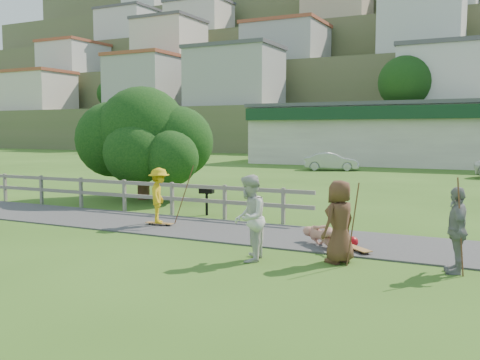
% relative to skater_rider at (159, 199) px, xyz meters
% --- Properties ---
extents(ground, '(260.00, 260.00, 0.00)m').
position_rel_skater_rider_xyz_m(ground, '(1.12, -1.31, -0.82)').
color(ground, '#2E5117').
rests_on(ground, ground).
extents(path, '(34.00, 3.00, 0.04)m').
position_rel_skater_rider_xyz_m(path, '(1.12, 0.19, -0.80)').
color(path, '#343436').
rests_on(path, ground).
extents(fence, '(15.05, 0.10, 1.10)m').
position_rel_skater_rider_xyz_m(fence, '(-3.50, 1.99, -0.09)').
color(fence, slate).
rests_on(fence, ground).
extents(strip_mall, '(32.50, 10.75, 5.10)m').
position_rel_skater_rider_xyz_m(strip_mall, '(5.12, 33.63, 1.76)').
color(strip_mall, '#BAB0A3').
rests_on(strip_mall, ground).
extents(hillside, '(220.00, 67.00, 47.50)m').
position_rel_skater_rider_xyz_m(hillside, '(1.12, 90.00, 13.60)').
color(hillside, '#525F38').
rests_on(hillside, ground).
extents(skater_rider, '(1.05, 1.21, 1.63)m').
position_rel_skater_rider_xyz_m(skater_rider, '(0.00, 0.00, 0.00)').
color(skater_rider, gold).
rests_on(skater_rider, ground).
extents(skater_fallen, '(1.29, 1.43, 0.57)m').
position_rel_skater_rider_xyz_m(skater_fallen, '(5.24, -0.66, -0.53)').
color(skater_fallen, '#B57664').
rests_on(skater_fallen, ground).
extents(spectator_a, '(0.90, 1.05, 1.87)m').
position_rel_skater_rider_xyz_m(spectator_a, '(4.18, -2.61, 0.12)').
color(spectator_a, silver).
rests_on(spectator_a, ground).
extents(spectator_b, '(0.61, 1.07, 1.72)m').
position_rel_skater_rider_xyz_m(spectator_b, '(8.26, -1.67, 0.04)').
color(spectator_b, gray).
rests_on(spectator_b, ground).
extents(spectator_c, '(0.86, 1.02, 1.77)m').
position_rel_skater_rider_xyz_m(spectator_c, '(5.96, -1.89, 0.07)').
color(spectator_c, '#533321').
rests_on(spectator_c, ground).
extents(car_silver, '(4.06, 2.35, 1.27)m').
position_rel_skater_rider_xyz_m(car_silver, '(-2.08, 24.08, -0.18)').
color(car_silver, '#A7A9AF').
rests_on(car_silver, ground).
extents(tree, '(5.95, 5.95, 3.67)m').
position_rel_skater_rider_xyz_m(tree, '(-4.25, 4.93, 1.02)').
color(tree, black).
rests_on(tree, ground).
extents(bbq, '(0.52, 0.44, 0.98)m').
position_rel_skater_rider_xyz_m(bbq, '(0.21, 2.41, -0.33)').
color(bbq, black).
rests_on(bbq, ground).
extents(longboard_rider, '(0.87, 0.27, 0.10)m').
position_rel_skater_rider_xyz_m(longboard_rider, '(0.00, 0.00, -0.77)').
color(longboard_rider, '#9C6733').
rests_on(longboard_rider, ground).
extents(longboard_fallen, '(0.89, 0.83, 0.11)m').
position_rel_skater_rider_xyz_m(longboard_fallen, '(6.04, -0.76, -0.76)').
color(longboard_fallen, '#9C6733').
rests_on(longboard_fallen, ground).
extents(helmet, '(0.28, 0.28, 0.28)m').
position_rel_skater_rider_xyz_m(helmet, '(5.84, -0.31, -0.68)').
color(helmet, '#A40A12').
rests_on(helmet, ground).
extents(pole_rider, '(0.03, 0.03, 1.93)m').
position_rel_skater_rider_xyz_m(pole_rider, '(0.60, 0.40, 0.15)').
color(pole_rider, brown).
rests_on(pole_rider, ground).
extents(pole_spec_left, '(0.03, 0.03, 1.77)m').
position_rel_skater_rider_xyz_m(pole_spec_left, '(6.30, -2.08, 0.07)').
color(pole_spec_left, brown).
rests_on(pole_spec_left, ground).
extents(pole_spec_right, '(0.03, 0.03, 1.92)m').
position_rel_skater_rider_xyz_m(pole_spec_right, '(8.34, -1.88, 0.15)').
color(pole_spec_right, brown).
rests_on(pole_spec_right, ground).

